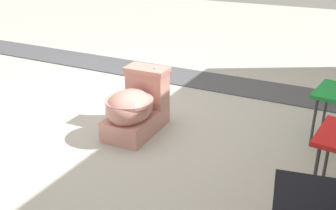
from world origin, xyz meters
The scene contains 3 objects.
ground_plane centered at (0.00, 0.00, 0.00)m, with size 14.00×14.00×0.00m, color #B7B2A8.
gravel_strip centered at (-1.24, 0.50, 0.01)m, with size 0.56×8.00×0.01m, color #4C4C51.
toilet centered at (0.21, 0.26, 0.22)m, with size 0.64×0.40×0.52m.
Camera 1 is at (2.72, 1.85, 1.52)m, focal length 42.00 mm.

